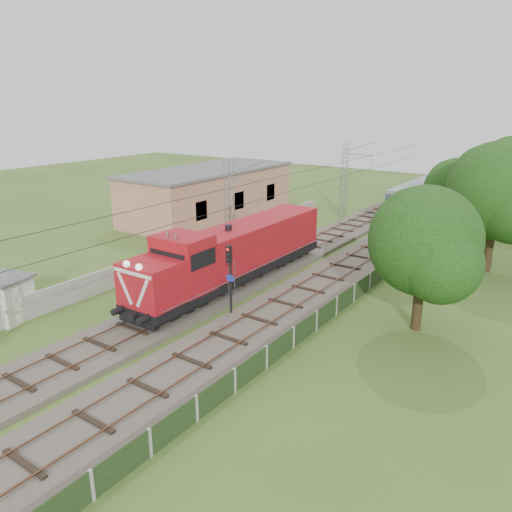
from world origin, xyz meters
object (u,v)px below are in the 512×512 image
Objects in this scene: coach_rake at (509,155)px; relay_hut at (6,298)px; locomotive at (233,253)px; signal_post at (230,268)px.

coach_rake reaches higher than relay_hut.
relay_hut is (-7.40, -11.92, -1.02)m from locomotive.
signal_post is 1.46× the size of relay_hut.
locomotive is 14.07m from relay_hut.
locomotive is 5.90× the size of relay_hut.
coach_rake is 81.15m from signal_post.
signal_post is 13.02m from relay_hut.
signal_post is at bearing -54.99° from locomotive.
coach_rake is at bearing 86.27° from locomotive.
coach_rake is 26.03× the size of signal_post.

